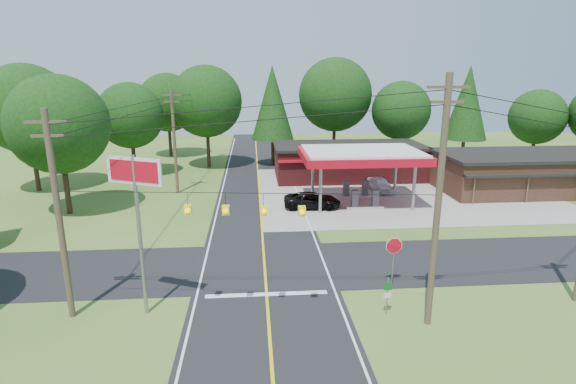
{
  "coord_description": "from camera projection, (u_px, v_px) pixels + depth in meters",
  "views": [
    {
      "loc": [
        -0.6,
        -25.32,
        11.51
      ],
      "look_at": [
        2.0,
        7.0,
        2.8
      ],
      "focal_mm": 28.0,
      "sensor_mm": 36.0,
      "label": 1
    }
  ],
  "objects": [
    {
      "name": "octagonal_stop_sign",
      "position": [
        394.0,
        249.0,
        24.49
      ],
      "size": [
        0.97,
        0.1,
        2.83
      ],
      "color": "gray",
      "rests_on": "ground"
    },
    {
      "name": "convenience_store",
      "position": [
        348.0,
        161.0,
        49.81
      ],
      "size": [
        16.4,
        7.55,
        3.8
      ],
      "color": "maroon",
      "rests_on": "ground"
    },
    {
      "name": "big_stop_sign",
      "position": [
        136.0,
        196.0,
        20.57
      ],
      "size": [
        2.7,
        1.29,
        7.9
      ],
      "color": "gray",
      "rests_on": "ground"
    },
    {
      "name": "utility_pole_north",
      "position": [
        207.0,
        124.0,
        59.36
      ],
      "size": [
        0.3,
        0.3,
        9.5
      ],
      "color": "#473828",
      "rests_on": "ground"
    },
    {
      "name": "treeline_backdrop",
      "position": [
        265.0,
        110.0,
        48.64
      ],
      "size": [
        70.27,
        51.59,
        13.3
      ],
      "color": "#332316",
      "rests_on": "ground"
    },
    {
      "name": "suv_car",
      "position": [
        312.0,
        201.0,
        38.98
      ],
      "size": [
        5.26,
        5.26,
        1.37
      ],
      "primitive_type": "imported",
      "rotation": [
        0.0,
        0.0,
        1.5
      ],
      "color": "black",
      "rests_on": "ground"
    },
    {
      "name": "lane_center_yellow",
      "position": [
        265.0,
        266.0,
        27.4
      ],
      "size": [
        0.15,
        110.0,
        0.0
      ],
      "primitive_type": "cube",
      "color": "yellow",
      "rests_on": "main_highway"
    },
    {
      "name": "strip_building",
      "position": [
        542.0,
        172.0,
        44.46
      ],
      "size": [
        20.4,
        8.75,
        3.8
      ],
      "color": "#3A2117",
      "rests_on": "ground"
    },
    {
      "name": "utility_pole_near_left",
      "position": [
        59.0,
        214.0,
        20.51
      ],
      "size": [
        1.8,
        0.3,
        10.0
      ],
      "color": "#473828",
      "rests_on": "ground"
    },
    {
      "name": "sedan_car",
      "position": [
        380.0,
        184.0,
        44.53
      ],
      "size": [
        4.48,
        4.48,
        1.36
      ],
      "primitive_type": "imported",
      "rotation": [
        0.0,
        0.0,
        0.13
      ],
      "color": "white",
      "rests_on": "ground"
    },
    {
      "name": "utility_pole_near_right",
      "position": [
        438.0,
        202.0,
        19.7
      ],
      "size": [
        1.8,
        0.3,
        11.5
      ],
      "color": "#473828",
      "rests_on": "ground"
    },
    {
      "name": "overhead_beacons",
      "position": [
        244.0,
        195.0,
        19.94
      ],
      "size": [
        17.04,
        2.04,
        1.03
      ],
      "color": "black",
      "rests_on": "ground"
    },
    {
      "name": "main_highway",
      "position": [
        265.0,
        266.0,
        27.4
      ],
      "size": [
        8.0,
        120.0,
        0.02
      ],
      "primitive_type": "cube",
      "color": "black",
      "rests_on": "ground"
    },
    {
      "name": "route_sign_post",
      "position": [
        387.0,
        293.0,
        21.77
      ],
      "size": [
        0.4,
        0.1,
        1.93
      ],
      "color": "gray",
      "rests_on": "ground"
    },
    {
      "name": "gas_canopy",
      "position": [
        362.0,
        157.0,
        39.51
      ],
      "size": [
        10.6,
        7.4,
        4.88
      ],
      "color": "gray",
      "rests_on": "ground"
    },
    {
      "name": "utility_pole_far_left",
      "position": [
        174.0,
        140.0,
        42.76
      ],
      "size": [
        1.8,
        0.3,
        10.0
      ],
      "color": "#473828",
      "rests_on": "ground"
    },
    {
      "name": "ground",
      "position": [
        265.0,
        266.0,
        27.41
      ],
      "size": [
        120.0,
        120.0,
        0.0
      ],
      "primitive_type": "plane",
      "color": "#3D6323",
      "rests_on": "ground"
    },
    {
      "name": "cross_road",
      "position": [
        265.0,
        266.0,
        27.4
      ],
      "size": [
        70.0,
        7.0,
        0.02
      ],
      "primitive_type": "cube",
      "color": "black",
      "rests_on": "ground"
    }
  ]
}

